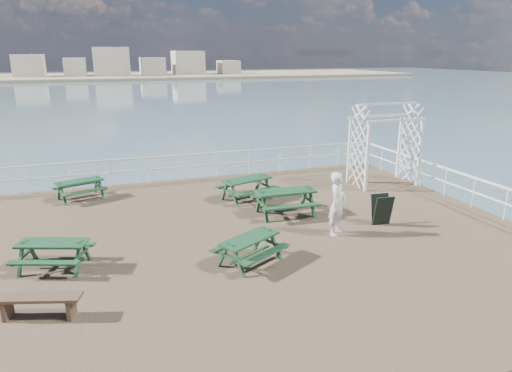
% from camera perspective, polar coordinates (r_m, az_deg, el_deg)
% --- Properties ---
extents(ground, '(18.00, 14.00, 0.30)m').
position_cam_1_polar(ground, '(13.28, -3.67, -7.32)').
color(ground, brown).
rests_on(ground, ground).
extents(sea_backdrop, '(300.00, 300.00, 9.20)m').
position_cam_1_polar(sea_backdrop, '(146.77, -13.36, 13.66)').
color(sea_backdrop, '#384F5E').
rests_on(sea_backdrop, ground).
extents(railing, '(17.77, 13.76, 1.10)m').
position_cam_1_polar(railing, '(15.26, -6.60, -0.13)').
color(railing, silver).
rests_on(railing, ground).
extents(picnic_table_a, '(1.96, 1.76, 0.79)m').
position_cam_1_polar(picnic_table_a, '(17.85, -21.17, 0.05)').
color(picnic_table_a, '#13361B').
rests_on(picnic_table_a, ground).
extents(picnic_table_b, '(2.00, 1.63, 0.95)m').
position_cam_1_polar(picnic_table_b, '(15.02, 3.70, -1.39)').
color(picnic_table_b, '#13361B').
rests_on(picnic_table_b, ground).
extents(picnic_table_c, '(2.19, 1.96, 0.89)m').
position_cam_1_polar(picnic_table_c, '(16.58, -1.14, 0.22)').
color(picnic_table_c, '#13361B').
rests_on(picnic_table_c, ground).
extents(picnic_table_d, '(2.01, 1.81, 0.81)m').
position_cam_1_polar(picnic_table_d, '(12.38, -24.01, -7.24)').
color(picnic_table_d, '#13361B').
rests_on(picnic_table_d, ground).
extents(picnic_table_e, '(2.06, 1.94, 0.79)m').
position_cam_1_polar(picnic_table_e, '(11.62, -0.79, -7.30)').
color(picnic_table_e, '#13361B').
rests_on(picnic_table_e, ground).
extents(flat_bench_near, '(1.74, 0.89, 0.49)m').
position_cam_1_polar(flat_bench_near, '(10.41, -25.56, -12.88)').
color(flat_bench_near, brown).
rests_on(flat_bench_near, ground).
extents(trellis_arbor, '(2.65, 1.44, 3.29)m').
position_cam_1_polar(trellis_arbor, '(19.09, 15.75, 4.51)').
color(trellis_arbor, silver).
rests_on(trellis_arbor, ground).
extents(sandwich_board, '(0.63, 0.49, 0.97)m').
position_cam_1_polar(sandwich_board, '(14.70, 15.43, -2.92)').
color(sandwich_board, black).
rests_on(sandwich_board, ground).
extents(person, '(0.82, 0.78, 1.88)m').
position_cam_1_polar(person, '(13.48, 10.15, -2.21)').
color(person, silver).
rests_on(person, ground).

